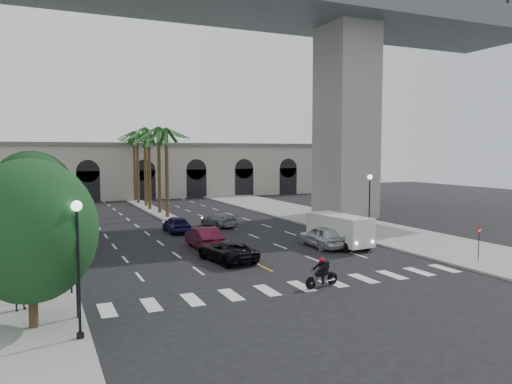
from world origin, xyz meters
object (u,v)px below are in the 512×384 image
lamp_post_left_far (56,204)px  traffic_signal_near (76,263)px  car_d (219,220)px  do_not_enter_sign (479,236)px  traffic_signal_far (70,246)px  car_b (204,238)px  lamp_post_left_near (78,258)px  car_c (227,251)px  cargo_van (340,229)px  car_e (177,224)px  pedestrian_a (20,289)px  lamp_post_right (369,201)px  car_a (323,236)px  motorcycle_rider (323,273)px

lamp_post_left_far → traffic_signal_near: size_ratio=1.47×
car_d → do_not_enter_sign: bearing=103.4°
traffic_signal_far → car_b: bearing=43.0°
lamp_post_left_near → do_not_enter_sign: lamp_post_left_near is taller
lamp_post_left_far → traffic_signal_near: (0.10, -18.50, -0.71)m
lamp_post_left_near → car_c: size_ratio=1.07×
traffic_signal_near → car_d: (14.38, 22.75, -1.85)m
lamp_post_left_near → traffic_signal_near: 2.60m
lamp_post_left_far → car_c: lamp_post_left_far is taller
lamp_post_left_near → car_c: 14.86m
lamp_post_left_far → cargo_van: bearing=-24.9°
car_e → do_not_enter_sign: bearing=126.2°
cargo_van → pedestrian_a: size_ratio=3.02×
lamp_post_left_near → lamp_post_right: size_ratio=1.00×
lamp_post_left_near → pedestrian_a: 5.49m
traffic_signal_near → cargo_van: 21.53m
lamp_post_right → car_d: lamp_post_right is taller
car_a → pedestrian_a: pedestrian_a is taller
car_b → car_d: 10.65m
traffic_signal_near → pedestrian_a: size_ratio=1.90×
lamp_post_right → do_not_enter_sign: size_ratio=2.20×
lamp_post_left_near → pedestrian_a: (-2.12, 4.61, -2.11)m
lamp_post_left_far → car_b: lamp_post_left_far is taller
car_a → cargo_van: size_ratio=0.84×
lamp_post_right → cargo_van: lamp_post_right is taller
traffic_signal_far → do_not_enter_sign: bearing=-6.6°
motorcycle_rider → lamp_post_left_near: bearing=-179.1°
traffic_signal_near → car_e: traffic_signal_near is taller
traffic_signal_far → motorcycle_rider: bearing=-16.0°
lamp_post_right → car_d: size_ratio=1.18×
lamp_post_left_far → traffic_signal_far: (0.10, -14.50, -0.71)m
lamp_post_left_far → car_a: (18.16, -8.63, -2.39)m
car_e → lamp_post_right: bearing=140.8°
traffic_signal_near → car_a: bearing=28.7°
traffic_signal_near → cargo_van: bearing=26.2°
lamp_post_left_near → pedestrian_a: bearing=114.8°
car_c → do_not_enter_sign: bearing=144.4°
lamp_post_right → do_not_enter_sign: lamp_post_right is taller
traffic_signal_near → car_c: size_ratio=0.73×
pedestrian_a → car_b: bearing=13.0°
car_a → car_e: size_ratio=1.12×
lamp_post_left_near → motorcycle_rider: (12.40, 2.97, -2.50)m
lamp_post_left_far → car_b: size_ratio=1.11×
car_b → motorcycle_rider: bearing=101.3°
lamp_post_left_near → lamp_post_right: (22.80, 13.00, 0.00)m
car_d → car_e: car_e is taller
cargo_van → pedestrian_a: 22.75m
lamp_post_left_near → do_not_enter_sign: 24.72m
car_c → pedestrian_a: pedestrian_a is taller
motorcycle_rider → car_b: bearing=88.5°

